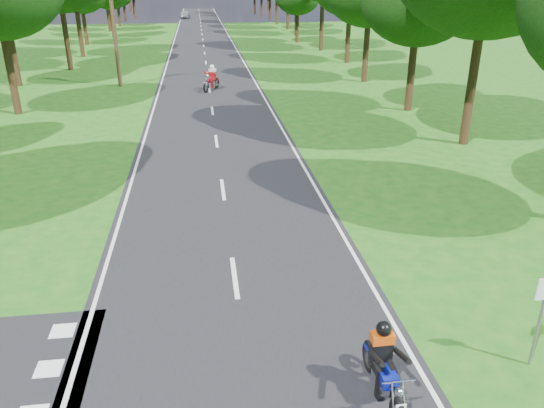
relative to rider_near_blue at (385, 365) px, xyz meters
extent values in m
plane|color=#164E11|center=(-2.33, 2.50, -0.77)|extent=(160.00, 160.00, 0.00)
cube|color=black|center=(-2.33, 52.50, -0.76)|extent=(7.00, 140.00, 0.02)
cube|color=silver|center=(-2.33, 4.50, -0.75)|extent=(0.12, 2.00, 0.01)
cube|color=silver|center=(-2.33, 10.50, -0.75)|extent=(0.12, 2.00, 0.01)
cube|color=silver|center=(-2.33, 16.50, -0.75)|extent=(0.12, 2.00, 0.01)
cube|color=silver|center=(-2.33, 22.50, -0.75)|extent=(0.12, 2.00, 0.01)
cube|color=silver|center=(-2.33, 28.50, -0.75)|extent=(0.12, 2.00, 0.01)
cube|color=silver|center=(-2.33, 34.50, -0.75)|extent=(0.12, 2.00, 0.01)
cube|color=silver|center=(-2.33, 40.50, -0.75)|extent=(0.12, 2.00, 0.01)
cube|color=silver|center=(-2.33, 46.50, -0.75)|extent=(0.12, 2.00, 0.01)
cube|color=silver|center=(-2.33, 52.50, -0.75)|extent=(0.12, 2.00, 0.01)
cube|color=silver|center=(-2.33, 58.50, -0.75)|extent=(0.12, 2.00, 0.01)
cube|color=silver|center=(-2.33, 64.50, -0.75)|extent=(0.12, 2.00, 0.01)
cube|color=silver|center=(-2.33, 70.50, -0.75)|extent=(0.12, 2.00, 0.01)
cube|color=silver|center=(-2.33, 76.50, -0.75)|extent=(0.12, 2.00, 0.01)
cube|color=silver|center=(-2.33, 82.50, -0.75)|extent=(0.12, 2.00, 0.01)
cube|color=silver|center=(-2.33, 88.50, -0.75)|extent=(0.12, 2.00, 0.01)
cube|color=silver|center=(-2.33, 94.50, -0.75)|extent=(0.12, 2.00, 0.01)
cube|color=silver|center=(-2.33, 100.50, -0.75)|extent=(0.12, 2.00, 0.01)
cube|color=silver|center=(-2.33, 106.50, -0.75)|extent=(0.12, 2.00, 0.01)
cube|color=silver|center=(-2.33, 112.50, -0.75)|extent=(0.12, 2.00, 0.01)
cube|color=silver|center=(-2.33, 118.50, -0.75)|extent=(0.12, 2.00, 0.01)
cube|color=silver|center=(-5.63, 52.50, -0.75)|extent=(0.10, 140.00, 0.01)
cube|color=silver|center=(0.97, 52.50, -0.75)|extent=(0.10, 140.00, 0.01)
cube|color=silver|center=(-6.13, 1.60, -0.75)|extent=(0.50, 0.50, 0.01)
cube|color=silver|center=(-6.13, 2.80, -0.75)|extent=(0.50, 0.50, 0.01)
cylinder|color=black|center=(-12.90, 23.26, 1.19)|extent=(0.40, 0.40, 3.91)
cylinder|color=black|center=(-15.26, 31.68, 1.12)|extent=(0.40, 0.40, 3.79)
cylinder|color=black|center=(-13.15, 38.10, 1.39)|extent=(0.40, 0.40, 4.32)
cylinder|color=black|center=(-13.58, 45.60, 1.43)|extent=(0.40, 0.40, 4.40)
cylinder|color=black|center=(-14.94, 55.28, 0.83)|extent=(0.40, 0.40, 3.20)
cylinder|color=black|center=(-13.08, 62.65, 0.84)|extent=(0.40, 0.40, 3.22)
cylinder|color=black|center=(-14.62, 70.42, 1.03)|extent=(0.40, 0.40, 3.61)
cylinder|color=black|center=(-14.27, 78.24, 0.56)|extent=(0.40, 0.40, 2.67)
cylinder|color=black|center=(-14.50, 87.40, 0.77)|extent=(0.40, 0.40, 3.09)
cylinder|color=black|center=(-13.56, 93.91, 1.47)|extent=(0.40, 0.40, 4.48)
cylinder|color=black|center=(-14.61, 102.89, 1.28)|extent=(0.40, 0.40, 4.09)
cylinder|color=black|center=(8.74, 14.70, 1.51)|extent=(0.40, 0.40, 4.56)
cylinder|color=black|center=(8.60, 21.19, 0.98)|extent=(0.40, 0.40, 3.49)
cylinder|color=black|center=(8.74, 30.08, 1.07)|extent=(0.40, 0.40, 3.69)
cylinder|color=black|center=(9.84, 38.92, 1.10)|extent=(0.40, 0.40, 3.74)
cylinder|color=black|center=(9.39, 47.22, 1.55)|extent=(0.40, 0.40, 4.64)
cylinder|color=black|center=(8.22, 54.42, 0.68)|extent=(0.40, 0.40, 2.91)
cylinder|color=black|center=(9.44, 61.90, 1.17)|extent=(0.40, 0.40, 3.88)
cylinder|color=black|center=(9.77, 70.37, 1.32)|extent=(0.40, 0.40, 4.18)
cylinder|color=black|center=(9.47, 79.33, 1.54)|extent=(0.40, 0.40, 4.63)
cylinder|color=black|center=(9.36, 86.62, 0.91)|extent=(0.40, 0.40, 3.36)
cylinder|color=black|center=(8.81, 93.84, 1.27)|extent=(0.40, 0.40, 4.09)
cylinder|color=black|center=(8.36, 101.60, 1.47)|extent=(0.40, 0.40, 4.48)
cylinder|color=black|center=(-16.33, 112.50, 1.15)|extent=(0.40, 0.40, 3.84)
cylinder|color=black|center=(12.67, 114.50, 1.31)|extent=(0.40, 0.40, 4.16)
cylinder|color=black|center=(-18.33, 97.50, 0.99)|extent=(0.40, 0.40, 3.52)
cylinder|color=black|center=(14.67, 100.50, 1.47)|extent=(0.40, 0.40, 4.48)
cylinder|color=#382616|center=(-8.33, 30.50, 3.23)|extent=(0.26, 0.26, 8.00)
cylinder|color=slate|center=(3.17, 0.50, 0.23)|extent=(0.06, 0.06, 2.00)
imported|color=#A7A9AE|center=(-4.93, 92.17, -0.05)|extent=(1.81, 4.18, 1.40)
camera|label=1|loc=(-2.94, -7.03, 6.24)|focal=35.00mm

